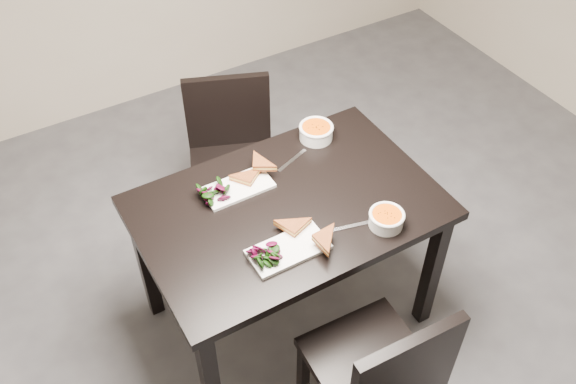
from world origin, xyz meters
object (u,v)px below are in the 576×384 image
object	(u,v)px
soup_bowl_near	(386,218)
table	(288,221)
plate_near	(288,249)
chair_far	(232,151)
plate_far	(238,188)
soup_bowl_far	(316,131)
chair_near	(382,371)

from	to	relation	value
soup_bowl_near	table	bearing A→B (deg)	133.76
table	plate_near	world-z (taller)	plate_near
chair_far	table	bearing A→B (deg)	-74.27
table	soup_bowl_near	world-z (taller)	soup_bowl_near
plate_near	plate_far	xyz separation A→B (m)	(-0.01, 0.39, -0.00)
plate_far	table	bearing A→B (deg)	-53.35
plate_near	soup_bowl_far	distance (m)	0.67
soup_bowl_near	plate_far	bearing A→B (deg)	131.18
soup_bowl_near	plate_near	bearing A→B (deg)	169.04
table	chair_near	xyz separation A→B (m)	(-0.00, -0.68, -0.17)
soup_bowl_near	chair_near	bearing A→B (deg)	-124.69
table	plate_far	bearing A→B (deg)	126.65
chair_far	soup_bowl_far	bearing A→B (deg)	-36.32
chair_far	soup_bowl_near	size ratio (longest dim) A/B	6.08
chair_far	plate_far	distance (m)	0.61
chair_near	plate_far	xyz separation A→B (m)	(-0.13, 0.86, 0.27)
table	plate_far	size ratio (longest dim) A/B	4.20
plate_near	plate_far	size ratio (longest dim) A/B	1.05
plate_far	soup_bowl_far	xyz separation A→B (m)	(0.45, 0.12, 0.03)
chair_near	plate_near	size ratio (longest dim) A/B	2.82
table	plate_near	bearing A→B (deg)	-119.95
soup_bowl_near	soup_bowl_far	bearing A→B (deg)	85.72
chair_far	plate_far	xyz separation A→B (m)	(-0.21, -0.51, 0.27)
chair_far	chair_near	bearing A→B (deg)	-71.29
soup_bowl_near	plate_far	world-z (taller)	soup_bowl_near
chair_far	plate_near	bearing A→B (deg)	-80.39
chair_near	plate_near	world-z (taller)	chair_near
plate_far	soup_bowl_far	distance (m)	0.47
plate_near	soup_bowl_near	xyz separation A→B (m)	(0.39, -0.08, 0.03)
table	soup_bowl_far	distance (m)	0.45
chair_near	plate_far	distance (m)	0.91
chair_far	plate_far	world-z (taller)	chair_far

